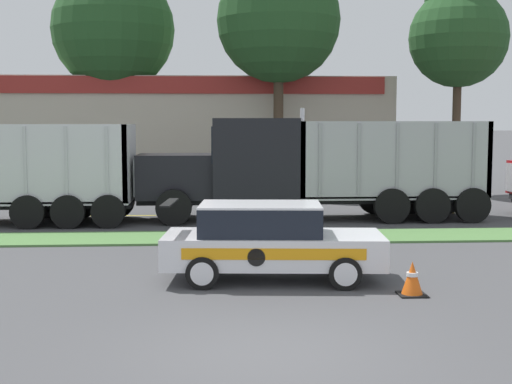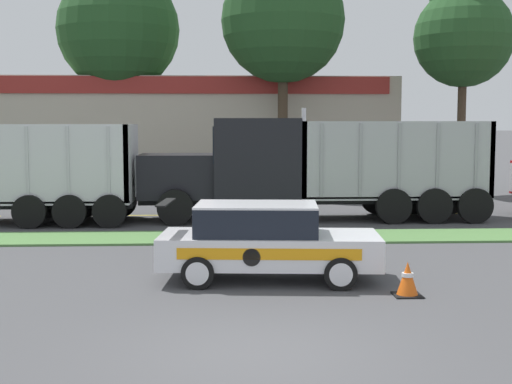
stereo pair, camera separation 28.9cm
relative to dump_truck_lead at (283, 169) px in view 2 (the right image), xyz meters
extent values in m
plane|color=#474749|center=(-1.54, -13.87, -1.67)|extent=(600.00, 600.00, 0.00)
cube|color=#517F42|center=(-1.54, -3.84, -1.64)|extent=(120.00, 2.19, 0.06)
cube|color=yellow|center=(-5.43, 1.25, -1.66)|extent=(2.40, 0.14, 0.01)
cube|color=yellow|center=(-0.03, 1.25, -1.66)|extent=(2.40, 0.14, 0.01)
cube|color=yellow|center=(5.37, 1.25, -1.66)|extent=(2.40, 0.14, 0.01)
cube|color=black|center=(0.96, 0.00, -1.01)|extent=(11.35, 1.37, 0.18)
cube|color=black|center=(-3.49, 0.00, -0.21)|extent=(2.44, 2.04, 1.43)
cube|color=#B7B7BC|center=(-4.74, 0.00, -0.21)|extent=(0.06, 1.74, 1.22)
cube|color=black|center=(-0.90, 0.00, 0.38)|extent=(2.75, 2.49, 2.60)
cube|color=black|center=(-2.29, 0.00, 0.83)|extent=(0.04, 2.12, 1.17)
cylinder|color=silver|center=(0.58, -0.81, 1.19)|extent=(0.14, 0.14, 1.62)
cube|color=#ADADB2|center=(3.56, 0.00, -0.86)|extent=(6.15, 2.49, 0.12)
cube|color=#ADADB2|center=(0.56, 0.00, 0.36)|extent=(0.16, 2.49, 2.44)
cube|color=#ADADB2|center=(6.55, 0.00, 0.36)|extent=(0.16, 2.49, 2.44)
cube|color=#ADADB2|center=(3.56, -1.16, 0.36)|extent=(6.15, 0.16, 2.44)
cube|color=#ADADB2|center=(3.56, 1.17, 0.36)|extent=(6.15, 0.16, 2.44)
cube|color=#99999E|center=(1.10, -1.26, 0.36)|extent=(0.10, 0.04, 2.32)
cube|color=#99999E|center=(2.33, -1.26, 0.36)|extent=(0.10, 0.04, 2.32)
cube|color=#99999E|center=(3.56, -1.26, 0.36)|extent=(0.10, 0.04, 2.32)
cube|color=#99999E|center=(4.79, -1.26, 0.36)|extent=(0.10, 0.04, 2.32)
cube|color=#99999E|center=(6.02, -1.26, 0.36)|extent=(0.10, 0.04, 2.32)
cylinder|color=black|center=(-3.49, -1.22, -1.10)|extent=(1.13, 0.30, 1.13)
cylinder|color=black|center=(-3.49, 1.23, -1.10)|extent=(1.13, 0.30, 1.13)
cylinder|color=black|center=(6.03, -1.22, -1.10)|extent=(1.13, 0.30, 1.13)
cylinder|color=black|center=(6.03, 1.23, -1.10)|extent=(1.13, 0.30, 1.13)
cylinder|color=black|center=(4.72, -1.22, -1.10)|extent=(1.13, 0.30, 1.13)
cylinder|color=black|center=(4.72, 1.23, -1.10)|extent=(1.13, 0.30, 1.13)
cylinder|color=black|center=(3.41, -1.22, -1.10)|extent=(1.13, 0.30, 1.13)
cylinder|color=black|center=(3.41, 1.23, -1.10)|extent=(1.13, 0.30, 1.13)
cube|color=silver|center=(-7.89, -0.39, -0.91)|extent=(6.07, 2.58, 0.12)
cube|color=silver|center=(-4.94, -0.39, 0.29)|extent=(0.16, 2.58, 2.40)
cube|color=silver|center=(-7.89, -1.60, 0.29)|extent=(6.07, 0.16, 2.40)
cube|color=silver|center=(-7.89, 0.82, 0.29)|extent=(6.07, 0.16, 2.40)
cube|color=#BCBCC1|center=(-7.89, -1.70, 0.29)|extent=(0.10, 0.04, 2.28)
cube|color=#BCBCC1|center=(-6.68, -1.70, 0.29)|extent=(0.10, 0.04, 2.28)
cube|color=#BCBCC1|center=(-5.46, -1.70, 0.29)|extent=(0.10, 0.04, 2.28)
cylinder|color=black|center=(-5.46, -1.66, -1.15)|extent=(1.03, 0.30, 1.03)
cylinder|color=black|center=(-5.46, 0.88, -1.15)|extent=(1.03, 0.30, 1.03)
cylinder|color=black|center=(-6.66, -1.66, -1.15)|extent=(1.03, 0.30, 1.03)
cylinder|color=black|center=(-6.66, 0.88, -1.15)|extent=(1.03, 0.30, 1.03)
cylinder|color=black|center=(-7.87, -1.66, -1.15)|extent=(1.03, 0.30, 1.03)
cylinder|color=black|center=(-7.87, 0.88, -1.15)|extent=(1.03, 0.30, 1.03)
cube|color=white|center=(-1.06, -9.15, -1.03)|extent=(4.55, 2.14, 0.63)
cube|color=black|center=(-1.33, -9.13, -0.43)|extent=(2.55, 1.77, 0.58)
cube|color=white|center=(-1.33, -9.13, -0.12)|extent=(2.55, 1.77, 0.04)
cube|color=black|center=(-3.17, -8.98, -0.08)|extent=(0.32, 1.44, 0.03)
cube|color=orange|center=(-1.14, -10.05, -0.97)|extent=(3.52, 0.30, 0.22)
cylinder|color=black|center=(-1.47, -10.03, -1.03)|extent=(0.35, 0.04, 0.35)
cylinder|color=black|center=(0.23, -10.12, -1.35)|extent=(0.65, 0.25, 0.64)
cylinder|color=silver|center=(0.22, -10.22, -1.35)|extent=(0.45, 0.05, 0.45)
cylinder|color=black|center=(0.37, -8.41, -1.35)|extent=(0.65, 0.25, 0.64)
cylinder|color=silver|center=(0.38, -8.30, -1.35)|extent=(0.45, 0.05, 0.45)
cylinder|color=black|center=(-2.50, -9.89, -1.35)|extent=(0.65, 0.25, 0.64)
cylinder|color=silver|center=(-2.51, -10.00, -1.35)|extent=(0.45, 0.05, 0.45)
cylinder|color=black|center=(-2.36, -8.19, -1.35)|extent=(0.65, 0.25, 0.64)
cylinder|color=silver|center=(-2.35, -8.08, -1.35)|extent=(0.45, 0.05, 0.45)
cube|color=black|center=(1.39, -10.62, -1.65)|extent=(0.51, 0.51, 0.03)
cone|color=#EA5B14|center=(1.39, -10.62, -1.33)|extent=(0.39, 0.39, 0.61)
cylinder|color=white|center=(1.39, -10.62, -1.27)|extent=(0.22, 0.22, 0.07)
cube|color=#BCB29E|center=(-5.60, 16.39, 1.04)|extent=(24.30, 12.00, 5.42)
cube|color=maroon|center=(-5.60, 10.34, 3.30)|extent=(23.08, 0.10, 0.80)
cylinder|color=#473828|center=(8.71, 8.14, 1.21)|extent=(0.38, 0.38, 5.76)
sphere|color=#234C23|center=(8.71, 8.14, 5.30)|extent=(4.39, 4.39, 4.39)
cylinder|color=#473828|center=(-6.98, 11.81, 1.36)|extent=(0.52, 0.52, 6.05)
sphere|color=#234C23|center=(-6.98, 11.81, 6.00)|extent=(5.88, 5.88, 5.88)
cylinder|color=#473828|center=(0.79, 9.48, 1.48)|extent=(0.46, 0.46, 6.29)
sphere|color=#234C23|center=(0.79, 9.48, 6.17)|extent=(5.63, 5.63, 5.63)
camera|label=1|loc=(-2.32, -23.39, 1.52)|focal=50.00mm
camera|label=2|loc=(-2.03, -23.41, 1.52)|focal=50.00mm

